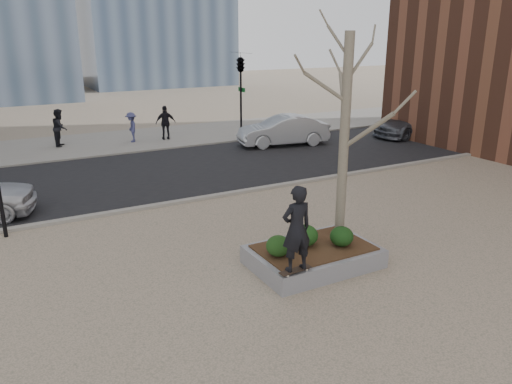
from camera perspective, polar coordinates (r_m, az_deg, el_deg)
ground at (r=11.95m, az=2.54°, el=-9.34°), size 120.00×120.00×0.00m
street at (r=20.59m, az=-12.02°, el=2.04°), size 60.00×8.00×0.02m
far_sidewalk at (r=27.20m, az=-16.42°, el=5.49°), size 60.00×6.00×0.02m
planter at (r=12.35m, az=6.56°, el=-7.35°), size 3.00×2.00×0.45m
planter_mulch at (r=12.25m, az=6.60°, el=-6.31°), size 2.70×1.70×0.04m
sycamore_tree at (r=12.16m, az=10.25°, el=9.67°), size 2.80×2.80×6.60m
shrub_left at (r=11.61m, az=2.57°, el=-6.17°), size 0.58×0.58×0.49m
shrub_middle at (r=12.19m, az=5.68°, el=-4.96°), size 0.61×0.61×0.52m
shrub_right at (r=12.30m, az=9.76°, el=-5.02°), size 0.57×0.57×0.49m
skateboard at (r=11.02m, az=4.53°, el=-9.00°), size 0.79×0.27×0.08m
skateboarder at (r=10.61m, az=4.66°, el=-4.20°), size 0.71×0.48×1.91m
car_silver at (r=25.29m, az=3.12°, el=7.04°), size 4.74×2.47×1.49m
car_third at (r=28.95m, az=17.54°, el=7.55°), size 5.03×2.31×1.42m
pedestrian_a at (r=26.84m, az=-21.50°, el=6.87°), size 0.96×1.08×1.85m
pedestrian_b at (r=26.74m, az=-14.04°, el=7.20°), size 0.72×1.08×1.55m
pedestrian_c at (r=27.03m, az=-10.29°, el=7.80°), size 1.11×0.62×1.78m
traffic_light_far at (r=26.76m, az=-1.74°, el=10.86°), size 0.60×2.48×4.50m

